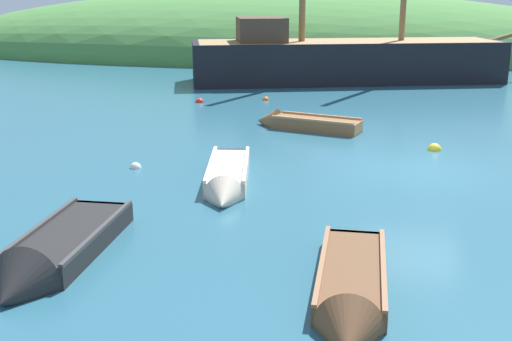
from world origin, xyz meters
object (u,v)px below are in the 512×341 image
object	(u,v)px
buoy_red	(200,102)
buoy_orange	(266,100)
rowboat_center	(303,125)
buoy_white	(136,168)
rowboat_outer_left	(54,257)
buoy_yellow	(434,150)
rowboat_near_dock	(227,180)
sailing_ship	(343,66)
rowboat_far	(351,296)

from	to	relation	value
buoy_red	buoy_orange	bearing A→B (deg)	20.64
rowboat_center	buoy_white	bearing A→B (deg)	71.32
rowboat_outer_left	buoy_orange	bearing A→B (deg)	175.71
buoy_orange	buoy_white	world-z (taller)	buoy_orange
buoy_yellow	rowboat_outer_left	bearing A→B (deg)	-128.23
rowboat_near_dock	buoy_yellow	size ratio (longest dim) A/B	10.17
buoy_orange	buoy_yellow	size ratio (longest dim) A/B	0.75
sailing_ship	buoy_orange	xyz separation A→B (m)	(-2.87, -5.67, -0.74)
buoy_red	buoy_yellow	bearing A→B (deg)	-36.47
rowboat_far	sailing_ship	bearing A→B (deg)	-177.22
rowboat_center	rowboat_near_dock	bearing A→B (deg)	96.52
rowboat_center	buoy_yellow	xyz separation A→B (m)	(3.94, -2.13, -0.13)
sailing_ship	buoy_white	size ratio (longest dim) A/B	59.89
sailing_ship	rowboat_near_dock	world-z (taller)	sailing_ship
rowboat_far	rowboat_outer_left	bearing A→B (deg)	-95.24
buoy_orange	buoy_red	xyz separation A→B (m)	(-2.51, -0.95, 0.00)
buoy_orange	buoy_white	xyz separation A→B (m)	(-1.78, -10.33, 0.00)
rowboat_center	buoy_orange	world-z (taller)	rowboat_center
buoy_white	rowboat_outer_left	bearing A→B (deg)	-83.47
rowboat_near_dock	sailing_ship	bearing A→B (deg)	164.72
rowboat_outer_left	buoy_orange	world-z (taller)	rowboat_outer_left
rowboat_outer_left	buoy_red	distance (m)	15.23
rowboat_center	rowboat_near_dock	world-z (taller)	rowboat_center
rowboat_far	buoy_red	distance (m)	16.88
rowboat_outer_left	rowboat_far	size ratio (longest dim) A/B	1.01
rowboat_far	buoy_yellow	bearing A→B (deg)	167.72
rowboat_outer_left	buoy_yellow	size ratio (longest dim) A/B	9.97
rowboat_outer_left	rowboat_far	world-z (taller)	rowboat_outer_left
rowboat_outer_left	buoy_white	bearing A→B (deg)	-173.80
buoy_white	rowboat_center	bearing A→B (deg)	54.55
rowboat_outer_left	buoy_red	xyz separation A→B (m)	(-1.40, 15.17, -0.12)
sailing_ship	rowboat_near_dock	size ratio (longest dim) A/B	4.36
buoy_red	sailing_ship	bearing A→B (deg)	50.89
rowboat_far	buoy_yellow	distance (m)	9.65
rowboat_far	rowboat_near_dock	xyz separation A→B (m)	(-2.98, 5.19, 0.05)
rowboat_far	buoy_yellow	world-z (taller)	rowboat_far
buoy_white	buoy_red	size ratio (longest dim) A/B	0.83
buoy_yellow	sailing_ship	bearing A→B (deg)	103.35
rowboat_outer_left	rowboat_near_dock	bearing A→B (deg)	157.18
buoy_orange	buoy_red	distance (m)	2.68
rowboat_far	buoy_white	world-z (taller)	rowboat_far
rowboat_far	buoy_orange	xyz separation A→B (m)	(-3.81, 16.60, -0.08)
buoy_yellow	buoy_red	xyz separation A→B (m)	(-8.43, 6.23, 0.00)
buoy_orange	buoy_white	bearing A→B (deg)	-99.75
buoy_red	rowboat_center	bearing A→B (deg)	-42.42
buoy_yellow	buoy_white	xyz separation A→B (m)	(-7.70, -3.15, 0.00)
sailing_ship	rowboat_center	bearing A→B (deg)	-110.50
sailing_ship	buoy_red	bearing A→B (deg)	-144.88
rowboat_far	buoy_red	world-z (taller)	rowboat_far
sailing_ship	rowboat_far	size ratio (longest dim) A/B	4.51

